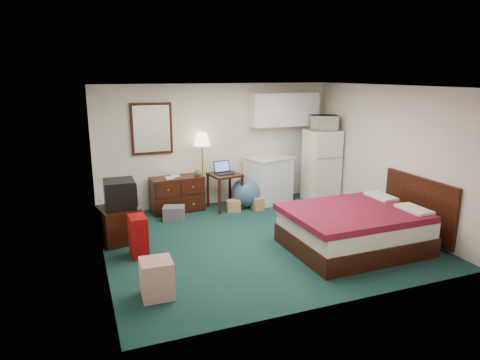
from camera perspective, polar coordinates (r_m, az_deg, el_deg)
name	(u,v)px	position (r m, az deg, el deg)	size (l,w,h in m)	color
floor	(260,239)	(7.24, 2.72, -7.82)	(5.00, 4.50, 0.01)	black
ceiling	(262,86)	(6.73, 2.97, 12.36)	(5.00, 4.50, 0.01)	beige
walls	(261,166)	(6.88, 2.84, 1.89)	(5.01, 4.51, 2.50)	beige
mirror	(152,129)	(8.54, -11.70, 6.72)	(0.80, 0.06, 1.00)	white
upper_cabinets	(284,109)	(9.25, 5.93, 9.34)	(1.50, 0.35, 0.70)	white
headboard	(418,207)	(7.69, 22.69, -3.29)	(0.06, 1.56, 1.00)	black
dresser	(177,194)	(8.64, -8.39, -1.87)	(1.03, 0.47, 0.70)	black
floor_lamp	(203,170)	(8.73, -5.01, 1.28)	(0.34, 0.34, 1.55)	gold
desk	(225,191)	(8.70, -2.02, -1.51)	(0.58, 0.58, 0.73)	black
exercise_ball	(246,193)	(8.81, 0.79, -1.70)	(0.61, 0.61, 0.61)	#395684
kitchen_counter	(268,180)	(9.16, 3.77, -0.03)	(0.87, 0.66, 0.95)	white
fridge	(321,166)	(9.35, 10.78, 1.89)	(0.63, 0.63, 1.54)	white
bed	(354,229)	(6.97, 14.95, -6.37)	(2.00, 1.56, 0.64)	#520A14
tv_stand	(119,224)	(7.32, -15.84, -5.70)	(0.58, 0.63, 0.58)	black
suitcase	(138,236)	(6.67, -13.39, -7.28)	(0.24, 0.39, 0.63)	#660205
retail_box	(157,278)	(5.50, -11.03, -12.76)	(0.38, 0.38, 0.48)	silver
file_bin	(174,213)	(8.16, -8.80, -4.41)	(0.39, 0.29, 0.27)	slate
cardboard_box_a	(233,206)	(8.59, -0.91, -3.46)	(0.27, 0.23, 0.23)	#B3784A
cardboard_box_b	(257,203)	(8.71, 2.32, -3.15)	(0.21, 0.25, 0.25)	#B3784A
laptop	(225,168)	(8.58, -2.05, 1.62)	(0.35, 0.29, 0.24)	black
crt_tv	(120,194)	(7.16, -15.76, -1.79)	(0.49, 0.53, 0.45)	black
microwave	(324,121)	(9.19, 11.08, 7.74)	(0.56, 0.31, 0.38)	white
book_a	(165,173)	(8.43, -9.92, 0.92)	(0.17, 0.02, 0.23)	#B3784A
book_b	(171,172)	(8.56, -9.14, 1.10)	(0.16, 0.02, 0.21)	#B3784A
mug	(197,172)	(8.60, -5.70, 1.00)	(0.13, 0.10, 0.13)	#43793F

